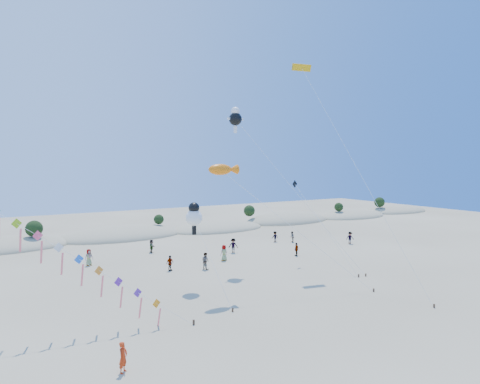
# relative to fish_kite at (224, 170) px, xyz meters

# --- Properties ---
(ground) EXTENTS (160.00, 160.00, 0.00)m
(ground) POSITION_rel_fish_kite_xyz_m (-1.06, -13.84, -10.61)
(ground) COLOR gray
(ground) RESTS_ON ground
(dune_ridge) EXTENTS (145.30, 11.49, 5.57)m
(dune_ridge) POSITION_rel_fish_kite_xyz_m (0.00, 31.30, -10.49)
(dune_ridge) COLOR gray
(dune_ridge) RESTS_ON ground
(fish_kite) EXTENTS (12.65, 7.23, 11.12)m
(fish_kite) POSITION_rel_fish_kite_xyz_m (0.00, 0.00, 0.00)
(fish_kite) COLOR #3F2D1E
(fish_kite) RESTS_ON ground
(cartoon_kite_low) EXTENTS (1.48, 7.97, 7.70)m
(cartoon_kite_low) POSITION_rel_fish_kite_xyz_m (-1.67, 2.56, -4.12)
(cartoon_kite_low) COLOR #3F2D1E
(cartoon_kite_low) RESTS_ON ground
(cartoon_kite_high) EXTENTS (9.60, 11.81, 17.34)m
(cartoon_kite_high) POSITION_rel_fish_kite_xyz_m (5.79, 8.07, 5.54)
(cartoon_kite_high) COLOR #3F2D1E
(cartoon_kite_high) RESTS_ON ground
(parafoil_kite) EXTENTS (2.24, 17.13, 22.06)m
(parafoil_kite) POSITION_rel_fish_kite_xyz_m (12.26, 4.47, 10.53)
(parafoil_kite) COLOR #3F2D1E
(parafoil_kite) RESTS_ON ground
(dark_kite) EXTENTS (1.64, 8.90, 9.30)m
(dark_kite) POSITION_rel_fish_kite_xyz_m (12.69, 3.29, -4.42)
(dark_kite) COLOR #3F2D1E
(dark_kite) RESTS_ON ground
(flyer_foreground) EXTENTS (0.71, 0.71, 1.66)m
(flyer_foreground) POSITION_rel_fish_kite_xyz_m (-11.06, -9.32, -9.77)
(flyer_foreground) COLOR red
(flyer_foreground) RESTS_ON ground
(beachgoers) EXTENTS (34.79, 11.97, 1.81)m
(beachgoers) POSITION_rel_fish_kite_xyz_m (7.79, 12.39, -9.76)
(beachgoers) COLOR slate
(beachgoers) RESTS_ON ground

